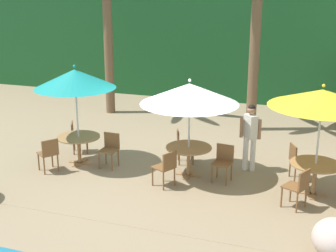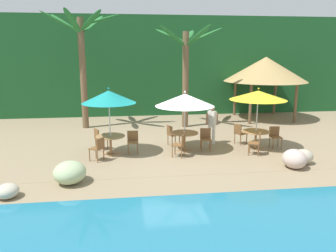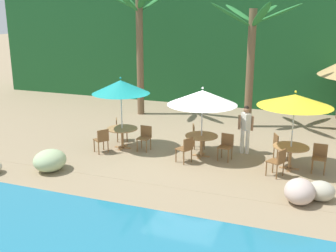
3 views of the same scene
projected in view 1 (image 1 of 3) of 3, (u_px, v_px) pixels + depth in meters
The scene contains 19 objects.
ground_plane at pixel (168, 176), 11.19m from camera, with size 120.00×120.00×0.00m, color #937F60.
terrace_deck at pixel (168, 175), 11.19m from camera, with size 18.00×5.20×0.01m.
foliage_backdrop at pixel (241, 23), 18.46m from camera, with size 28.00×2.40×6.00m.
umbrella_teal at pixel (75, 79), 11.32m from camera, with size 2.02×2.02×2.58m.
dining_table_teal at pixel (79, 141), 11.79m from camera, with size 1.10×1.10×0.74m.
chair_teal_seaward at pixel (110, 147), 11.62m from camera, with size 0.43×0.44×0.87m.
chair_teal_inland at pixel (77, 135), 12.61m from camera, with size 0.57×0.57×0.87m.
chair_teal_left at pixel (49, 153), 11.26m from camera, with size 0.59×0.59×0.87m.
umbrella_white at pixel (190, 94), 10.60m from camera, with size 2.31×2.31×2.39m.
dining_table_white at pixel (189, 152), 11.02m from camera, with size 1.10×1.10×0.74m.
chair_white_seaward at pixel (223, 160), 10.76m from camera, with size 0.47×0.48×0.87m.
chair_white_inland at pixel (182, 144), 11.86m from camera, with size 0.55×0.55×0.87m.
chair_white_left at pixel (166, 166), 10.41m from camera, with size 0.57×0.56×0.87m.
umbrella_yellow at pixel (322, 98), 9.53m from camera, with size 2.25×2.25×2.50m.
dining_table_yellow at pixel (315, 169), 9.99m from camera, with size 1.10×1.10×0.74m.
chair_yellow_inland at pixel (297, 159), 10.82m from camera, with size 0.56×0.56×0.87m.
chair_yellow_left at pixel (299, 186), 9.38m from camera, with size 0.57×0.56×0.87m.
palm_tree_second at pixel (257, 20), 13.83m from camera, with size 3.47×3.58×5.13m.
waiter_in_white at pixel (250, 133), 11.23m from camera, with size 0.52×0.39×1.70m.
Camera 1 is at (3.37, -9.79, 4.41)m, focal length 49.17 mm.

